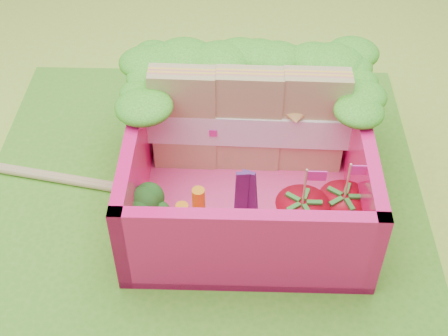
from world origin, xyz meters
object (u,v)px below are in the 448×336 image
object	(u,v)px
bento_box	(248,165)
broccoli	(150,210)
strawberry_right	(341,214)
strawberry_left	(300,221)
sandwich_stack	(249,121)
chopsticks	(50,176)

from	to	relation	value
bento_box	broccoli	xyz separation A→B (m)	(-0.51, -0.32, -0.03)
broccoli	strawberry_right	bearing A→B (deg)	2.41
broccoli	strawberry_left	bearing A→B (deg)	-1.17
bento_box	sandwich_stack	distance (m)	0.29
sandwich_stack	strawberry_left	distance (m)	0.69
chopsticks	strawberry_left	bearing A→B (deg)	-17.79
strawberry_right	chopsticks	xyz separation A→B (m)	(-1.69, 0.41, -0.17)
strawberry_right	sandwich_stack	bearing A→B (deg)	132.21
sandwich_stack	strawberry_left	world-z (taller)	sandwich_stack
bento_box	broccoli	bearing A→B (deg)	-148.00
broccoli	strawberry_right	world-z (taller)	strawberry_right
broccoli	strawberry_left	size ratio (longest dim) A/B	0.60
sandwich_stack	chopsticks	world-z (taller)	sandwich_stack
sandwich_stack	strawberry_right	bearing A→B (deg)	-47.79
sandwich_stack	strawberry_right	distance (m)	0.76
strawberry_right	chopsticks	distance (m)	1.74
bento_box	strawberry_left	size ratio (longest dim) A/B	2.50
sandwich_stack	broccoli	world-z (taller)	sandwich_stack
sandwich_stack	strawberry_right	xyz separation A→B (m)	(0.50, -0.55, -0.18)
bento_box	chopsticks	size ratio (longest dim) A/B	0.56
bento_box	chopsticks	xyz separation A→B (m)	(-1.19, 0.14, -0.25)
bento_box	strawberry_left	xyz separation A→B (m)	(0.28, -0.33, -0.08)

